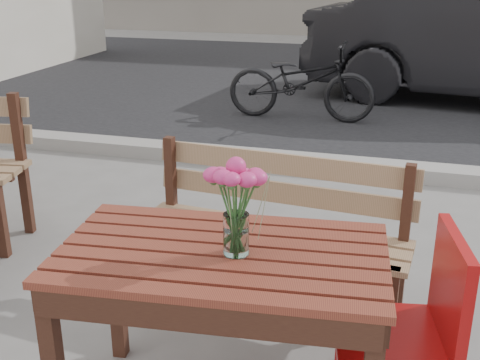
# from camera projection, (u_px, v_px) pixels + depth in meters

# --- Properties ---
(street) EXTENTS (30.00, 8.12, 0.12)m
(street) POSITION_uv_depth(u_px,v_px,m) (333.00, 111.00, 7.05)
(street) COLOR black
(street) RESTS_ON ground
(main_table) EXTENTS (1.24, 0.80, 0.73)m
(main_table) POSITION_uv_depth(u_px,v_px,m) (222.00, 279.00, 2.20)
(main_table) COLOR maroon
(main_table) RESTS_ON ground
(main_bench) EXTENTS (1.39, 0.53, 0.85)m
(main_bench) POSITION_uv_depth(u_px,v_px,m) (276.00, 214.00, 3.01)
(main_bench) COLOR olive
(main_bench) RESTS_ON ground
(red_chair) EXTENTS (0.48, 0.48, 0.83)m
(red_chair) POSITION_uv_depth(u_px,v_px,m) (415.00, 324.00, 2.16)
(red_chair) COLOR #A40C0C
(red_chair) RESTS_ON ground
(main_vase) EXTENTS (0.20, 0.20, 0.36)m
(main_vase) POSITION_uv_depth(u_px,v_px,m) (236.00, 195.00, 2.05)
(main_vase) COLOR white
(main_vase) RESTS_ON main_table
(bicycle) EXTENTS (1.65, 0.58, 0.86)m
(bicycle) POSITION_uv_depth(u_px,v_px,m) (301.00, 81.00, 6.67)
(bicycle) COLOR black
(bicycle) RESTS_ON ground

